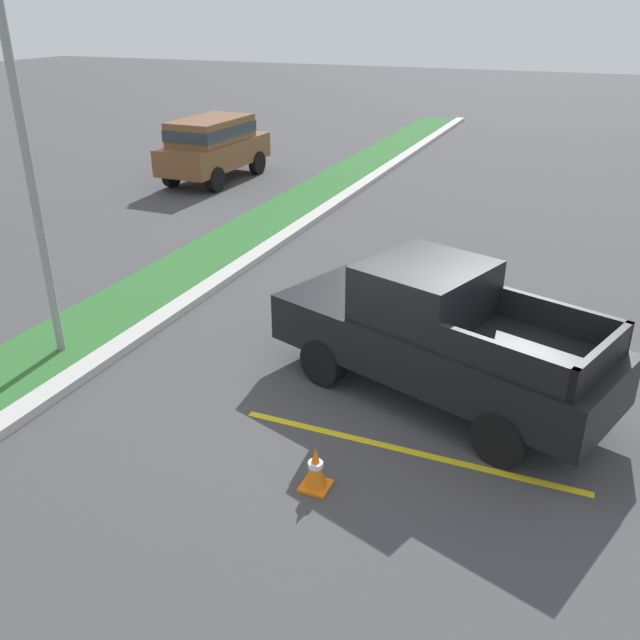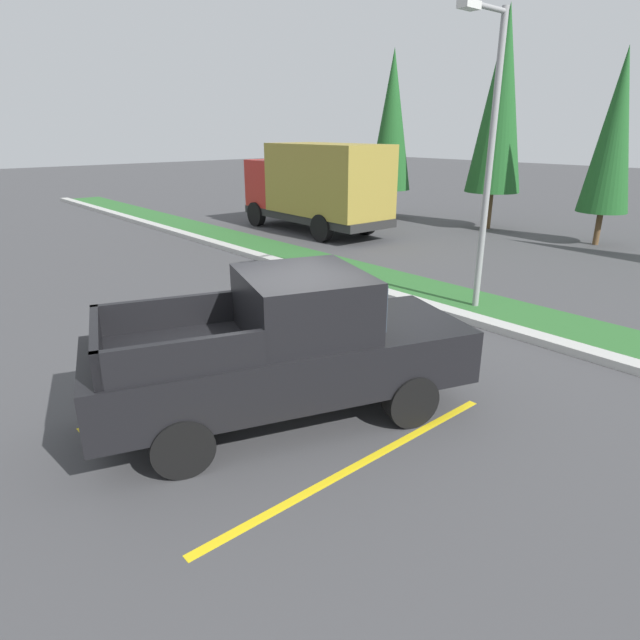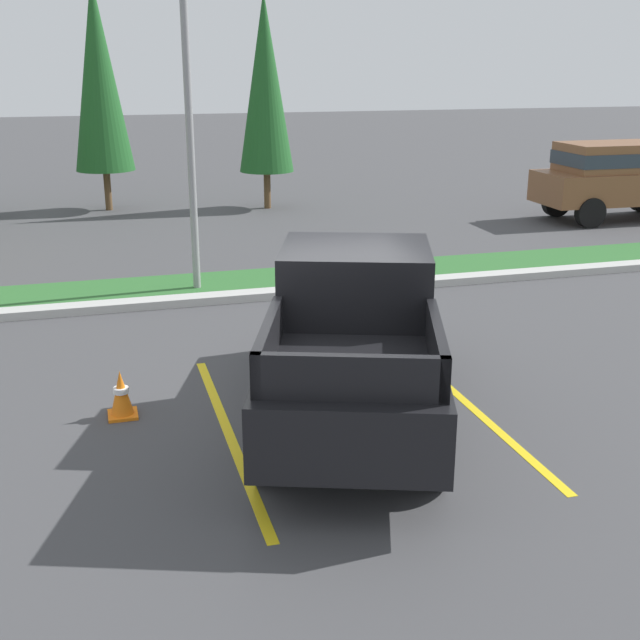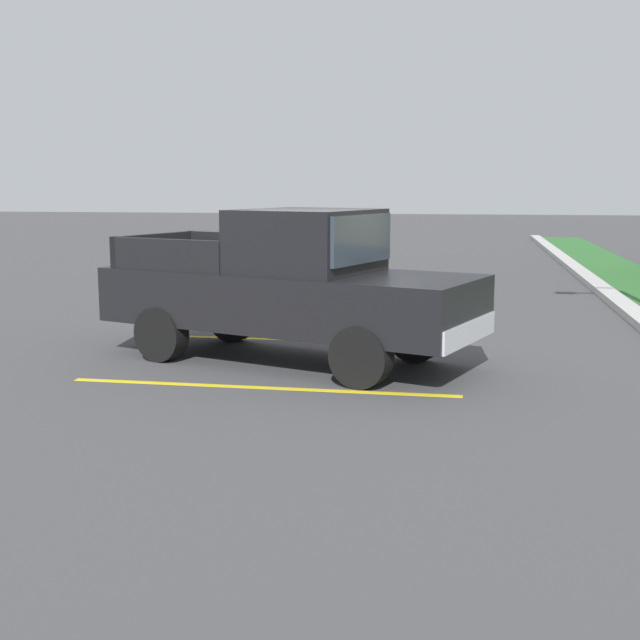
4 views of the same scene
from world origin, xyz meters
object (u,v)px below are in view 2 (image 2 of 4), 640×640
pickup_truck_main (287,349)px  traffic_cone (232,332)px  cypress_tree_left_inner (501,102)px  cypress_tree_center (615,132)px  cypress_tree_leftmost (392,121)px  cargo_truck_distant (317,185)px  street_light (487,144)px

pickup_truck_main → traffic_cone: size_ratio=9.25×
cypress_tree_left_inner → pickup_truck_main: bearing=-66.7°
cypress_tree_left_inner → cypress_tree_center: bearing=0.1°
cypress_tree_left_inner → cypress_tree_center: cypress_tree_left_inner is taller
cypress_tree_leftmost → cargo_truck_distant: bearing=-82.8°
cypress_tree_center → traffic_cone: (-0.34, -15.01, -3.52)m
traffic_cone → street_light: bearing=72.7°
traffic_cone → cypress_tree_left_inner: bearing=105.1°
cargo_truck_distant → cypress_tree_leftmost: bearing=97.2°
pickup_truck_main → street_light: bearing=100.0°
cargo_truck_distant → traffic_cone: bearing=-48.2°
cypress_tree_leftmost → cypress_tree_left_inner: bearing=11.9°
cypress_tree_center → cypress_tree_left_inner: bearing=-179.9°
street_light → cypress_tree_leftmost: cypress_tree_leftmost is taller
cargo_truck_distant → traffic_cone: 12.31m
pickup_truck_main → cypress_tree_left_inner: cypress_tree_left_inner is taller
cypress_tree_center → traffic_cone: 15.42m
cypress_tree_leftmost → traffic_cone: 16.99m
traffic_cone → pickup_truck_main: bearing=-16.1°
pickup_truck_main → cypress_tree_leftmost: bearing=127.8°
street_light → cypress_tree_leftmost: 13.57m
cypress_tree_center → cypress_tree_leftmost: bearing=-173.8°
pickup_truck_main → cypress_tree_center: bearing=98.7°
pickup_truck_main → cypress_tree_left_inner: size_ratio=0.67×
cargo_truck_distant → street_light: (9.80, -3.76, 1.77)m
street_light → cypress_tree_center: bearing=97.8°
cypress_tree_left_inner → traffic_cone: (4.06, -15.00, -4.62)m
cargo_truck_distant → cypress_tree_leftmost: size_ratio=0.95×
pickup_truck_main → cypress_tree_center: cypress_tree_center is taller
cypress_tree_leftmost → traffic_cone: bearing=-58.0°
cypress_tree_leftmost → traffic_cone: cypress_tree_leftmost is taller
cargo_truck_distant → cypress_tree_center: cypress_tree_center is taller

